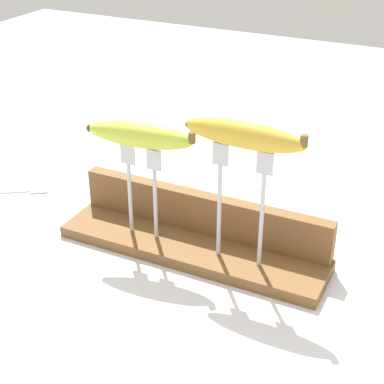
{
  "coord_description": "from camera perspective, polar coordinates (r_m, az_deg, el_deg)",
  "views": [
    {
      "loc": [
        0.39,
        -0.8,
        0.6
      ],
      "look_at": [
        0.0,
        0.0,
        0.12
      ],
      "focal_mm": 57.31,
      "sensor_mm": 36.0,
      "label": 1
    }
  ],
  "objects": [
    {
      "name": "banana_chunk_near",
      "position": [
        1.2,
        -0.18,
        -0.51
      ],
      "size": [
        0.06,
        0.05,
        0.04
      ],
      "color": "#DBD147",
      "rests_on": "ground"
    },
    {
      "name": "fork_fallen_near",
      "position": [
        1.31,
        -15.84,
        0.1
      ],
      "size": [
        0.15,
        0.11,
        0.01
      ],
      "color": "#B2B2B7",
      "rests_on": "ground"
    },
    {
      "name": "ground_plane",
      "position": [
        1.07,
        0.0,
        -5.67
      ],
      "size": [
        3.0,
        3.0,
        0.0
      ],
      "primitive_type": "plane",
      "color": "silver"
    },
    {
      "name": "fork_stand_left",
      "position": [
        1.04,
        -4.69,
        0.85
      ],
      "size": [
        0.08,
        0.01,
        0.17
      ],
      "color": "#B2B2B7",
      "rests_on": "wooden_board"
    },
    {
      "name": "fork_stand_right",
      "position": [
        0.96,
        4.57,
        -0.33
      ],
      "size": [
        0.1,
        0.01,
        0.2
      ],
      "color": "#B2B2B7",
      "rests_on": "wooden_board"
    },
    {
      "name": "wooden_board",
      "position": [
        1.07,
        0.0,
        -5.21
      ],
      "size": [
        0.47,
        0.12,
        0.02
      ],
      "primitive_type": "cube",
      "color": "brown",
      "rests_on": "ground"
    },
    {
      "name": "banana_raised_left",
      "position": [
        1.0,
        -4.89,
        5.31
      ],
      "size": [
        0.19,
        0.06,
        0.04
      ],
      "color": "#B2C138",
      "rests_on": "fork_stand_left"
    },
    {
      "name": "board_backstop",
      "position": [
        1.08,
        1.07,
        -1.93
      ],
      "size": [
        0.47,
        0.03,
        0.07
      ],
      "primitive_type": "cube",
      "color": "brown",
      "rests_on": "wooden_board"
    },
    {
      "name": "banana_raised_right",
      "position": [
        0.92,
        4.82,
        5.34
      ],
      "size": [
        0.2,
        0.04,
        0.04
      ],
      "color": "gold",
      "rests_on": "fork_stand_right"
    }
  ]
}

